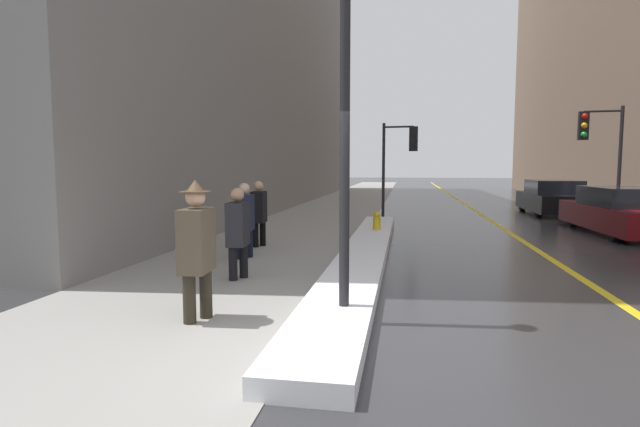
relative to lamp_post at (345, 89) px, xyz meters
The scene contains 14 objects.
ground_plane 3.04m from the lamp_post, 106.69° to the right, with size 160.00×160.00×0.00m, color #2D2D30.
sidewalk_slab 14.25m from the lamp_post, 99.75° to the left, with size 4.00×80.00×0.01m.
road_centre_stripe 14.51m from the lamp_post, 75.23° to the left, with size 0.16×80.00×0.00m.
snow_bank_curb 5.03m from the lamp_post, 91.34° to the left, with size 0.89×12.85×0.22m.
lamp_post is the anchor object (origin of this frame).
traffic_light_near 13.13m from the lamp_post, 87.51° to the left, with size 1.31×0.33×3.48m.
traffic_light_far 13.34m from the lamp_post, 59.76° to the left, with size 1.31×0.33×3.77m.
pedestrian_in_fedora 2.53m from the lamp_post, behind, with size 0.37×0.55×1.72m.
pedestrian_in_glasses 3.41m from the lamp_post, 135.15° to the left, with size 0.32×0.51×1.52m.
pedestrian_nearside 4.94m from the lamp_post, 123.09° to the left, with size 0.32×0.52×1.54m.
pedestrian_with_shoulder_bag 6.24m from the lamp_post, 116.40° to the left, with size 0.32×0.72×1.54m.
parked_car_maroon 11.49m from the lamp_post, 54.28° to the left, with size 1.82×4.91×1.30m.
parked_car_black 16.40m from the lamp_post, 66.89° to the left, with size 1.85×4.29×1.34m.
fire_hydrant 7.62m from the lamp_post, 90.19° to the left, with size 0.20×0.20×0.70m.
Camera 1 is at (1.07, -4.57, 1.87)m, focal length 28.00 mm.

